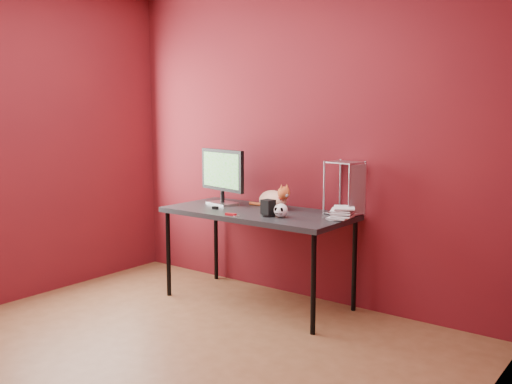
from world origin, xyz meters
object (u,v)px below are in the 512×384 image
Objects in this scene: book_stack at (335,151)px; speaker at (268,209)px; desk at (258,217)px; skull_mug at (281,210)px; monitor at (222,174)px; cat at (274,199)px.

speaker is at bearing -151.85° from book_stack.
desk is 12.03× the size of speaker.
skull_mug is at bearing -146.44° from book_stack.
desk is 2.84× the size of monitor.
cat is 0.41m from skull_mug.
monitor is (-0.42, 0.07, 0.31)m from desk.
cat reaches higher than speaker.
cat is (0.45, 0.10, -0.18)m from monitor.
monitor is at bearing -144.32° from cat.
desk is at bearing 3.88° from monitor.
monitor is at bearing 171.71° from speaker.
desk is at bearing -172.44° from book_stack.
monitor reaches higher than skull_mug.
speaker is at bearing 173.13° from skull_mug.
skull_mug is at bearing -24.46° from cat.
speaker is at bearing -38.47° from cat.
monitor is 0.69m from speaker.
speaker is (0.62, -0.21, -0.20)m from monitor.
cat is 0.73m from book_stack.
speaker is (0.20, -0.14, 0.11)m from desk.
monitor is at bearing 150.17° from skull_mug.
book_stack is at bearing 13.77° from monitor.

